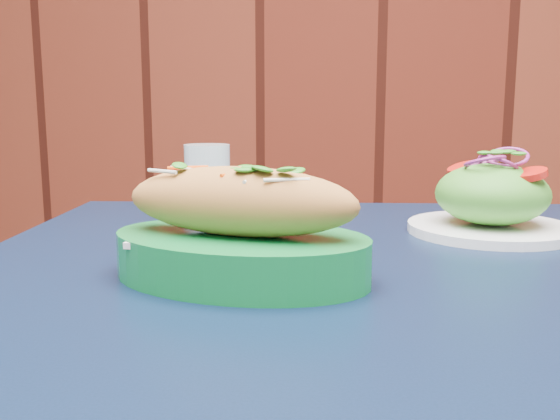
# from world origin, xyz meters

# --- Properties ---
(cafe_table) EXTENTS (0.90, 0.90, 0.75)m
(cafe_table) POSITION_xyz_m (0.36, 1.56, 0.66)
(cafe_table) COLOR black
(cafe_table) RESTS_ON ground
(banh_mi_basket) EXTENTS (0.28, 0.20, 0.12)m
(banh_mi_basket) POSITION_xyz_m (0.28, 1.48, 0.80)
(banh_mi_basket) COLOR #0D7130
(banh_mi_basket) RESTS_ON cafe_table
(salad_plate) EXTENTS (0.21, 0.21, 0.11)m
(salad_plate) POSITION_xyz_m (0.55, 1.74, 0.79)
(salad_plate) COLOR white
(salad_plate) RESTS_ON cafe_table
(water_glass) EXTENTS (0.07, 0.07, 0.11)m
(water_glass) POSITION_xyz_m (0.15, 1.79, 0.80)
(water_glass) COLOR silver
(water_glass) RESTS_ON cafe_table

